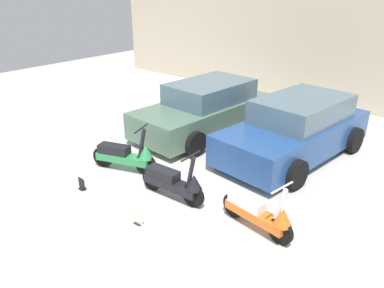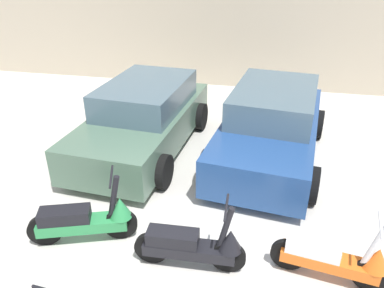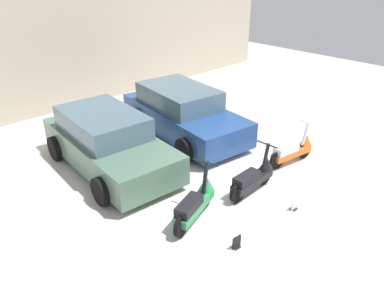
% 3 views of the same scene
% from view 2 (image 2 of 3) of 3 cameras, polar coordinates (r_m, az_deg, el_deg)
% --- Properties ---
extents(ground_plane, '(28.00, 28.00, 0.00)m').
position_cam_2_polar(ground_plane, '(5.35, -2.29, -20.58)').
color(ground_plane, silver).
extents(wall_back, '(19.60, 0.12, 4.13)m').
position_cam_2_polar(wall_back, '(12.05, 7.66, 18.12)').
color(wall_back, beige).
rests_on(wall_back, ground_plane).
extents(scooter_front_left, '(1.56, 0.81, 1.13)m').
position_cam_2_polar(scooter_front_left, '(5.91, -15.72, -10.93)').
color(scooter_front_left, black).
rests_on(scooter_front_left, ground_plane).
extents(scooter_front_right, '(1.57, 0.56, 1.09)m').
position_cam_2_polar(scooter_front_right, '(5.30, 0.33, -15.12)').
color(scooter_front_right, black).
rests_on(scooter_front_right, ground_plane).
extents(scooter_front_center, '(1.53, 0.59, 1.07)m').
position_cam_2_polar(scooter_front_center, '(5.47, 20.97, -15.91)').
color(scooter_front_center, black).
rests_on(scooter_front_center, ground_plane).
extents(car_rear_left, '(2.34, 4.45, 1.47)m').
position_cam_2_polar(car_rear_left, '(8.28, -7.30, 3.93)').
color(car_rear_left, '#51705B').
rests_on(car_rear_left, ground_plane).
extents(car_rear_center, '(2.51, 4.56, 1.48)m').
position_cam_2_polar(car_rear_center, '(8.00, 11.94, 2.74)').
color(car_rear_center, navy).
rests_on(car_rear_center, ground_plane).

